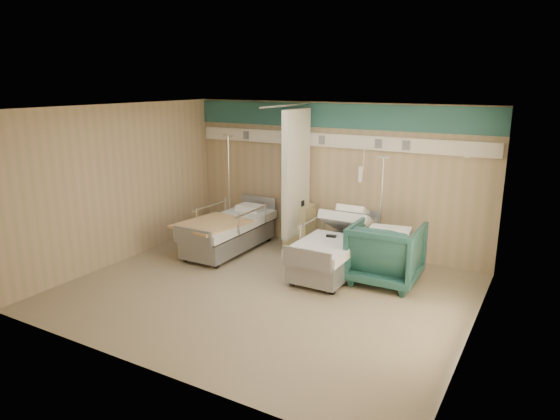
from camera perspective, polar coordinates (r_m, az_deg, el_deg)
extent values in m
cube|color=gray|center=(7.86, -1.71, -9.29)|extent=(6.00, 5.00, 0.00)
cube|color=tan|center=(9.58, 6.06, 3.79)|extent=(6.00, 0.04, 2.80)
cube|color=tan|center=(5.52, -15.50, -4.77)|extent=(6.00, 0.04, 2.80)
cube|color=tan|center=(9.30, -17.79, 2.84)|extent=(0.04, 5.00, 2.80)
cube|color=tan|center=(6.43, 21.71, -2.56)|extent=(0.04, 5.00, 2.80)
cube|color=white|center=(7.20, -1.88, 11.55)|extent=(6.00, 5.00, 0.04)
cube|color=#29605C|center=(9.41, 6.19, 10.66)|extent=(6.00, 0.04, 0.45)
cube|color=silver|center=(9.43, 6.05, 7.92)|extent=(5.88, 0.08, 0.25)
cylinder|color=silver|center=(8.83, 0.85, 11.85)|extent=(0.03, 1.80, 0.03)
cube|color=beige|center=(9.28, 1.87, 4.21)|extent=(0.12, 0.90, 2.35)
cube|color=#CCBE80|center=(9.77, 2.24, -1.81)|extent=(0.50, 0.48, 0.85)
imported|color=#1D4943|center=(8.21, 12.01, -4.82)|extent=(1.09, 1.12, 1.00)
cube|color=white|center=(8.06, 12.45, -1.22)|extent=(0.73, 0.67, 0.07)
cylinder|color=silver|center=(9.22, 11.15, -5.78)|extent=(0.34, 0.34, 0.03)
cylinder|color=silver|center=(8.95, 11.44, -0.14)|extent=(0.03, 0.03, 1.90)
cylinder|color=silver|center=(8.76, 11.75, 5.89)|extent=(0.23, 0.03, 0.03)
cylinder|color=silver|center=(10.51, -5.68, -3.02)|extent=(0.38, 0.38, 0.03)
cylinder|color=silver|center=(10.24, -5.83, 2.56)|extent=(0.03, 0.03, 2.12)
cylinder|color=silver|center=(10.08, -5.98, 8.48)|extent=(0.25, 0.03, 0.03)
cube|color=black|center=(8.43, 5.88, -2.98)|extent=(0.18, 0.10, 0.04)
cube|color=tan|center=(9.18, -7.84, -1.56)|extent=(1.13, 1.35, 0.04)
cube|color=black|center=(9.57, 2.06, 0.83)|extent=(0.21, 0.14, 0.12)
cylinder|color=white|center=(9.71, 1.15, 1.07)|extent=(0.11, 0.11, 0.13)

